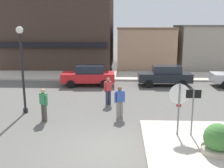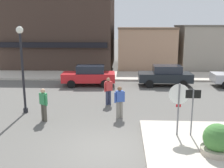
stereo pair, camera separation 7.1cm
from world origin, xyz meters
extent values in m
plane|color=#5B5954|center=(0.00, 0.00, 0.00)|extent=(160.00, 160.00, 0.00)
cube|color=beige|center=(0.00, 14.34, 0.07)|extent=(80.00, 4.00, 0.15)
cylinder|color=slate|center=(2.81, 1.13, 1.15)|extent=(0.07, 0.07, 2.30)
cylinder|color=red|center=(2.81, 1.15, 1.87)|extent=(0.76, 0.02, 0.76)
cylinder|color=white|center=(2.81, 1.13, 1.87)|extent=(0.82, 0.01, 0.82)
cube|color=red|center=(2.81, 1.14, 1.39)|extent=(0.20, 0.01, 0.11)
cylinder|color=slate|center=(3.36, 1.11, 1.05)|extent=(0.06, 0.06, 2.10)
cube|color=black|center=(3.36, 1.12, 1.88)|extent=(0.60, 0.02, 0.34)
cube|color=white|center=(3.36, 1.13, 1.88)|extent=(0.54, 0.01, 0.29)
cube|color=black|center=(3.36, 1.14, 1.88)|extent=(0.34, 0.01, 0.08)
cylinder|color=#ADA38E|center=(3.88, -0.41, 0.17)|extent=(1.10, 1.10, 0.35)
sphere|color=#427A38|center=(3.88, -0.41, 0.73)|extent=(1.00, 1.00, 1.00)
cylinder|color=black|center=(-4.60, 4.05, 2.10)|extent=(0.12, 0.12, 4.20)
cylinder|color=black|center=(-4.60, 4.05, 0.12)|extent=(0.24, 0.24, 0.24)
sphere|color=white|center=(-4.60, 4.05, 4.31)|extent=(0.36, 0.36, 0.36)
cone|color=black|center=(-4.60, 4.05, 4.45)|extent=(0.32, 0.32, 0.18)
cube|color=red|center=(-2.11, 10.61, 0.67)|extent=(4.10, 1.95, 0.66)
cube|color=#1E232D|center=(-1.96, 10.62, 1.28)|extent=(2.16, 1.52, 0.56)
cylinder|color=black|center=(-3.29, 9.68, 0.30)|extent=(0.61, 0.22, 0.60)
cylinder|color=black|center=(-3.40, 11.38, 0.30)|extent=(0.61, 0.22, 0.60)
cylinder|color=black|center=(-0.82, 9.84, 0.30)|extent=(0.61, 0.22, 0.60)
cylinder|color=black|center=(-0.93, 11.54, 0.30)|extent=(0.61, 0.22, 0.60)
cube|color=black|center=(3.72, 10.87, 0.67)|extent=(4.01, 1.73, 0.66)
cube|color=#1E232D|center=(3.87, 10.87, 1.28)|extent=(2.09, 1.41, 0.56)
cylinder|color=black|center=(2.49, 10.01, 0.30)|extent=(0.60, 0.18, 0.60)
cylinder|color=black|center=(2.48, 11.71, 0.30)|extent=(0.60, 0.18, 0.60)
cylinder|color=black|center=(4.97, 10.03, 0.30)|extent=(0.60, 0.18, 0.60)
cylinder|color=black|center=(4.96, 11.73, 0.30)|extent=(0.60, 0.18, 0.60)
cylinder|color=black|center=(8.10, 11.66, 0.30)|extent=(0.61, 0.20, 0.60)
cylinder|color=#4C473D|center=(-3.15, 2.79, 0.42)|extent=(0.16, 0.16, 0.85)
cylinder|color=#4C473D|center=(-3.29, 2.90, 0.42)|extent=(0.16, 0.16, 0.85)
cube|color=#338C51|center=(-3.22, 2.84, 1.12)|extent=(0.42, 0.39, 0.54)
sphere|color=tan|center=(-3.22, 2.84, 1.50)|extent=(0.22, 0.22, 0.22)
cylinder|color=#338C51|center=(-3.03, 2.70, 1.07)|extent=(0.13, 0.13, 0.52)
cylinder|color=#338C51|center=(-3.40, 2.98, 1.07)|extent=(0.13, 0.13, 0.52)
cylinder|color=gray|center=(0.49, 3.50, 0.42)|extent=(0.16, 0.16, 0.85)
cylinder|color=gray|center=(0.32, 3.43, 0.42)|extent=(0.16, 0.16, 0.85)
cube|color=#3351A8|center=(0.41, 3.46, 1.12)|extent=(0.42, 0.34, 0.54)
sphere|color=brown|center=(0.41, 3.46, 1.50)|extent=(0.22, 0.22, 0.22)
cylinder|color=#3351A8|center=(0.62, 3.55, 1.07)|extent=(0.12, 0.12, 0.52)
cylinder|color=#3351A8|center=(0.19, 3.38, 1.07)|extent=(0.12, 0.12, 0.52)
cylinder|color=#2D334C|center=(-0.36, 5.62, 0.42)|extent=(0.16, 0.16, 0.85)
cylinder|color=#2D334C|center=(-0.21, 5.72, 0.42)|extent=(0.16, 0.16, 0.85)
cube|color=#D13838|center=(-0.29, 5.67, 1.12)|extent=(0.42, 0.38, 0.54)
sphere|color=#9E7051|center=(-0.29, 5.67, 1.50)|extent=(0.22, 0.22, 0.22)
cylinder|color=#D13838|center=(-0.48, 5.54, 1.07)|extent=(0.12, 0.12, 0.52)
cylinder|color=#D13838|center=(-0.10, 5.80, 1.07)|extent=(0.12, 0.12, 0.52)
cube|color=#3D2D26|center=(-6.31, 21.02, 4.01)|extent=(11.12, 9.37, 8.02)
cube|color=black|center=(-6.31, 16.19, 2.70)|extent=(10.57, 0.40, 0.50)
cube|color=tan|center=(2.90, 20.67, 2.08)|extent=(5.83, 7.74, 4.15)
cube|color=brown|center=(2.90, 20.67, 4.25)|extent=(5.95, 7.89, 0.20)
cube|color=#9E9384|center=(10.68, 19.57, 2.19)|extent=(8.61, 5.36, 4.39)
cube|color=#5E584F|center=(10.68, 19.57, 4.49)|extent=(8.78, 5.47, 0.20)
camera|label=1|loc=(0.57, -8.99, 4.51)|focal=42.00mm
camera|label=2|loc=(0.64, -8.99, 4.51)|focal=42.00mm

